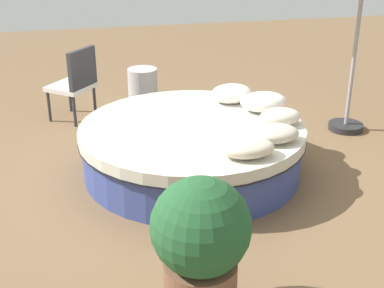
{
  "coord_description": "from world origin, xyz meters",
  "views": [
    {
      "loc": [
        -1.14,
        -5.06,
        2.6
      ],
      "look_at": [
        0.0,
        0.0,
        0.32
      ],
      "focal_mm": 49.91,
      "sensor_mm": 36.0,
      "label": 1
    }
  ],
  "objects_px": {
    "throw_pillow_4": "(232,93)",
    "side_table": "(143,86)",
    "round_bed": "(192,148)",
    "throw_pillow_0": "(248,148)",
    "patio_chair": "(76,80)",
    "throw_pillow_3": "(263,102)",
    "throw_pillow_1": "(275,133)",
    "throw_pillow_2": "(280,117)",
    "planter": "(201,243)"
  },
  "relations": [
    {
      "from": "throw_pillow_1",
      "to": "side_table",
      "type": "xyz_separation_m",
      "value": [
        -0.89,
        2.96,
        -0.37
      ]
    },
    {
      "from": "throw_pillow_4",
      "to": "patio_chair",
      "type": "distance_m",
      "value": 2.15
    },
    {
      "from": "throw_pillow_0",
      "to": "round_bed",
      "type": "bearing_deg",
      "value": 110.61
    },
    {
      "from": "throw_pillow_2",
      "to": "throw_pillow_3",
      "type": "distance_m",
      "value": 0.45
    },
    {
      "from": "throw_pillow_1",
      "to": "throw_pillow_3",
      "type": "bearing_deg",
      "value": 77.5
    },
    {
      "from": "throw_pillow_2",
      "to": "planter",
      "type": "bearing_deg",
      "value": -123.85
    },
    {
      "from": "throw_pillow_3",
      "to": "side_table",
      "type": "height_order",
      "value": "throw_pillow_3"
    },
    {
      "from": "throw_pillow_3",
      "to": "patio_chair",
      "type": "height_order",
      "value": "patio_chair"
    },
    {
      "from": "throw_pillow_0",
      "to": "throw_pillow_1",
      "type": "bearing_deg",
      "value": 36.49
    },
    {
      "from": "throw_pillow_2",
      "to": "patio_chair",
      "type": "bearing_deg",
      "value": 134.97
    },
    {
      "from": "throw_pillow_0",
      "to": "throw_pillow_4",
      "type": "relative_size",
      "value": 1.04
    },
    {
      "from": "throw_pillow_1",
      "to": "patio_chair",
      "type": "bearing_deg",
      "value": 126.87
    },
    {
      "from": "round_bed",
      "to": "throw_pillow_1",
      "type": "distance_m",
      "value": 0.97
    },
    {
      "from": "patio_chair",
      "to": "throw_pillow_1",
      "type": "bearing_deg",
      "value": -104.05
    },
    {
      "from": "planter",
      "to": "throw_pillow_0",
      "type": "bearing_deg",
      "value": 60.11
    },
    {
      "from": "throw_pillow_2",
      "to": "throw_pillow_3",
      "type": "relative_size",
      "value": 0.83
    },
    {
      "from": "throw_pillow_4",
      "to": "throw_pillow_0",
      "type": "bearing_deg",
      "value": -100.98
    },
    {
      "from": "throw_pillow_4",
      "to": "throw_pillow_3",
      "type": "bearing_deg",
      "value": -52.73
    },
    {
      "from": "throw_pillow_4",
      "to": "side_table",
      "type": "height_order",
      "value": "throw_pillow_4"
    },
    {
      "from": "throw_pillow_1",
      "to": "patio_chair",
      "type": "xyz_separation_m",
      "value": [
        -1.83,
        2.44,
        -0.06
      ]
    },
    {
      "from": "round_bed",
      "to": "side_table",
      "type": "bearing_deg",
      "value": 94.93
    },
    {
      "from": "round_bed",
      "to": "side_table",
      "type": "xyz_separation_m",
      "value": [
        -0.2,
        2.36,
        -0.02
      ]
    },
    {
      "from": "round_bed",
      "to": "throw_pillow_0",
      "type": "xyz_separation_m",
      "value": [
        0.32,
        -0.86,
        0.35
      ]
    },
    {
      "from": "round_bed",
      "to": "throw_pillow_3",
      "type": "bearing_deg",
      "value": 16.29
    },
    {
      "from": "throw_pillow_2",
      "to": "throw_pillow_4",
      "type": "relative_size",
      "value": 0.91
    },
    {
      "from": "throw_pillow_0",
      "to": "throw_pillow_3",
      "type": "relative_size",
      "value": 0.96
    },
    {
      "from": "round_bed",
      "to": "patio_chair",
      "type": "height_order",
      "value": "patio_chair"
    },
    {
      "from": "throw_pillow_4",
      "to": "round_bed",
      "type": "bearing_deg",
      "value": -135.15
    },
    {
      "from": "throw_pillow_0",
      "to": "throw_pillow_1",
      "type": "xyz_separation_m",
      "value": [
        0.36,
        0.27,
        -0.0
      ]
    },
    {
      "from": "round_bed",
      "to": "patio_chair",
      "type": "bearing_deg",
      "value": 121.77
    },
    {
      "from": "round_bed",
      "to": "side_table",
      "type": "height_order",
      "value": "round_bed"
    },
    {
      "from": "round_bed",
      "to": "patio_chair",
      "type": "distance_m",
      "value": 2.2
    },
    {
      "from": "side_table",
      "to": "throw_pillow_3",
      "type": "bearing_deg",
      "value": -62.9
    },
    {
      "from": "throw_pillow_0",
      "to": "planter",
      "type": "distance_m",
      "value": 1.51
    },
    {
      "from": "planter",
      "to": "side_table",
      "type": "distance_m",
      "value": 4.56
    },
    {
      "from": "round_bed",
      "to": "planter",
      "type": "bearing_deg",
      "value": -101.19
    },
    {
      "from": "throw_pillow_4",
      "to": "side_table",
      "type": "distance_m",
      "value": 1.98
    },
    {
      "from": "throw_pillow_0",
      "to": "side_table",
      "type": "relative_size",
      "value": 0.99
    },
    {
      "from": "side_table",
      "to": "round_bed",
      "type": "bearing_deg",
      "value": -85.07
    },
    {
      "from": "round_bed",
      "to": "throw_pillow_3",
      "type": "distance_m",
      "value": 0.98
    },
    {
      "from": "side_table",
      "to": "throw_pillow_2",
      "type": "bearing_deg",
      "value": -66.72
    },
    {
      "from": "throw_pillow_0",
      "to": "side_table",
      "type": "bearing_deg",
      "value": 99.29
    },
    {
      "from": "throw_pillow_2",
      "to": "side_table",
      "type": "relative_size",
      "value": 0.86
    },
    {
      "from": "throw_pillow_0",
      "to": "throw_pillow_1",
      "type": "distance_m",
      "value": 0.45
    },
    {
      "from": "round_bed",
      "to": "throw_pillow_0",
      "type": "relative_size",
      "value": 4.72
    },
    {
      "from": "round_bed",
      "to": "throw_pillow_4",
      "type": "height_order",
      "value": "throw_pillow_4"
    },
    {
      "from": "patio_chair",
      "to": "side_table",
      "type": "relative_size",
      "value": 1.92
    },
    {
      "from": "round_bed",
      "to": "planter",
      "type": "relative_size",
      "value": 2.29
    },
    {
      "from": "throw_pillow_2",
      "to": "planter",
      "type": "distance_m",
      "value": 2.38
    },
    {
      "from": "round_bed",
      "to": "throw_pillow_4",
      "type": "relative_size",
      "value": 4.92
    }
  ]
}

